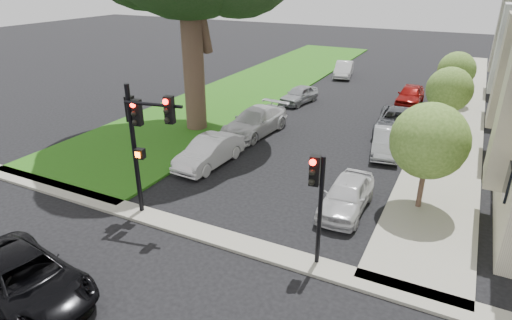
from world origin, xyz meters
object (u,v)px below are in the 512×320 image
at_px(small_tree_c, 457,70).
at_px(car_parked_0, 347,195).
at_px(small_tree_b, 449,90).
at_px(car_cross_near, 25,279).
at_px(car_parked_7, 299,95).
at_px(small_tree_a, 429,141).
at_px(traffic_signal_main, 141,129).
at_px(car_parked_1, 386,142).
at_px(car_parked_2, 397,122).
at_px(car_parked_6, 255,122).
at_px(car_parked_5, 209,152).
at_px(car_parked_3, 410,95).
at_px(car_parked_9, 344,69).
at_px(traffic_signal_secondary, 317,191).

height_order(small_tree_c, car_parked_0, small_tree_c).
bearing_deg(small_tree_b, car_cross_near, -114.53).
xyz_separation_m(car_parked_0, car_parked_7, (-7.54, 13.85, -0.06)).
xyz_separation_m(small_tree_a, traffic_signal_main, (-9.58, -5.40, 0.67)).
bearing_deg(car_parked_1, car_parked_2, 81.27).
relative_size(traffic_signal_main, car_parked_7, 1.42).
xyz_separation_m(car_parked_1, car_parked_6, (-7.68, -0.44, 0.12)).
relative_size(small_tree_a, small_tree_b, 1.13).
bearing_deg(car_parked_5, car_parked_2, 53.68).
bearing_deg(car_parked_1, car_cross_near, -123.56).
xyz_separation_m(car_parked_1, car_parked_7, (-7.75, 6.97, -0.01)).
bearing_deg(traffic_signal_main, car_parked_5, 95.39).
distance_m(small_tree_b, traffic_signal_main, 18.50).
bearing_deg(car_parked_2, small_tree_b, 25.67).
bearing_deg(small_tree_a, car_parked_2, 105.44).
relative_size(small_tree_a, small_tree_c, 1.16).
relative_size(car_parked_1, car_parked_3, 0.95).
height_order(car_parked_1, car_parked_9, car_parked_9).
xyz_separation_m(small_tree_c, car_parked_6, (-10.11, -11.96, -1.82)).
xyz_separation_m(traffic_signal_main, car_parked_2, (7.10, 14.37, -2.96)).
bearing_deg(car_parked_6, car_parked_7, 96.27).
distance_m(small_tree_a, car_parked_9, 24.61).
bearing_deg(car_parked_5, car_parked_0, -6.60).
bearing_deg(car_parked_7, traffic_signal_secondary, -56.74).
height_order(car_parked_0, car_parked_6, car_parked_6).
distance_m(car_parked_1, car_parked_5, 9.46).
relative_size(small_tree_a, car_parked_6, 0.85).
xyz_separation_m(traffic_signal_secondary, car_parked_5, (-7.43, 5.26, -2.03)).
height_order(small_tree_b, car_parked_2, small_tree_b).
bearing_deg(car_parked_1, small_tree_b, 54.55).
relative_size(small_tree_c, car_cross_near, 0.77).
relative_size(car_cross_near, car_parked_2, 0.97).
xyz_separation_m(small_tree_b, car_parked_6, (-10.11, -5.43, -1.88)).
bearing_deg(car_parked_9, traffic_signal_main, -100.13).
height_order(small_tree_b, car_parked_1, small_tree_b).
bearing_deg(car_parked_6, car_parked_3, 61.47).
bearing_deg(car_parked_6, traffic_signal_main, -81.32).
distance_m(traffic_signal_main, car_parked_0, 8.51).
height_order(car_cross_near, car_parked_2, car_parked_2).
distance_m(car_parked_7, car_parked_9, 10.14).
bearing_deg(car_parked_1, small_tree_a, -75.26).
bearing_deg(car_parked_9, car_parked_7, -103.05).
relative_size(small_tree_a, car_cross_near, 0.89).
distance_m(small_tree_c, car_parked_5, 19.93).
height_order(car_cross_near, car_parked_7, car_cross_near).
bearing_deg(small_tree_a, car_parked_1, 114.23).
bearing_deg(car_parked_6, car_parked_5, -83.80).
height_order(car_parked_3, car_parked_5, car_parked_5).
xyz_separation_m(traffic_signal_main, car_cross_near, (-0.12, -5.47, -2.97)).
xyz_separation_m(car_parked_6, car_parked_9, (0.40, 17.53, -0.07)).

